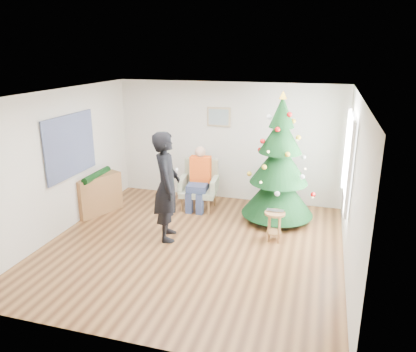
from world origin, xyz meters
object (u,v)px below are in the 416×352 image
(stool, at_px, (274,226))
(armchair, at_px, (199,191))
(christmas_tree, at_px, (279,164))
(standing_man, at_px, (167,187))
(console, at_px, (98,195))

(stool, bearing_deg, armchair, 146.55)
(christmas_tree, height_order, stool, christmas_tree)
(stool, xyz_separation_m, standing_man, (-1.85, -0.41, 0.70))
(stool, xyz_separation_m, armchair, (-1.74, 1.15, 0.10))
(standing_man, bearing_deg, armchair, -22.94)
(console, bearing_deg, standing_man, 1.99)
(stool, bearing_deg, standing_man, -167.62)
(armchair, height_order, console, armchair)
(standing_man, bearing_deg, christmas_tree, -71.71)
(christmas_tree, xyz_separation_m, standing_man, (-1.78, -1.36, -0.17))
(stool, relative_size, armchair, 0.54)
(christmas_tree, height_order, armchair, christmas_tree)
(christmas_tree, distance_m, standing_man, 2.25)
(stool, relative_size, standing_man, 0.28)
(christmas_tree, xyz_separation_m, console, (-3.58, -0.68, -0.74))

